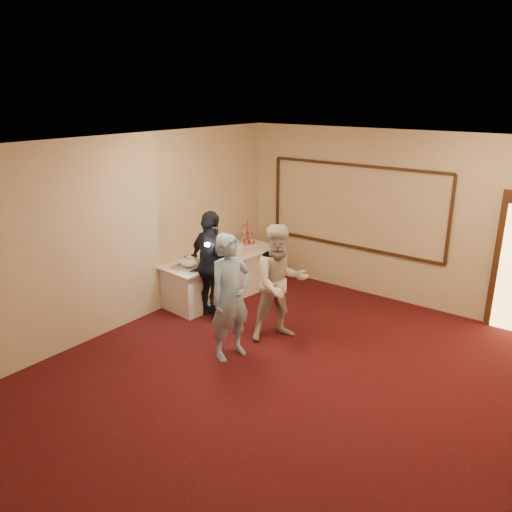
{
  "coord_description": "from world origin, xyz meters",
  "views": [
    {
      "loc": [
        3.12,
        -4.67,
        3.59
      ],
      "look_at": [
        -1.33,
        1.21,
        1.15
      ],
      "focal_mm": 35.0,
      "sensor_mm": 36.0,
      "label": 1
    }
  ],
  "objects_px": {
    "plate_stack_a": "(221,250)",
    "guest": "(212,265)",
    "pavlova_tray": "(190,263)",
    "woman": "(280,283)",
    "buffet_table": "(222,275)",
    "plate_stack_b": "(238,248)",
    "cupcake_stand": "(247,234)",
    "tart": "(212,261)",
    "man": "(230,297)"
  },
  "relations": [
    {
      "from": "cupcake_stand",
      "to": "woman",
      "type": "bearing_deg",
      "value": -40.84
    },
    {
      "from": "pavlova_tray",
      "to": "guest",
      "type": "bearing_deg",
      "value": 5.49
    },
    {
      "from": "plate_stack_a",
      "to": "guest",
      "type": "height_order",
      "value": "guest"
    },
    {
      "from": "tart",
      "to": "buffet_table",
      "type": "bearing_deg",
      "value": 107.48
    },
    {
      "from": "man",
      "to": "guest",
      "type": "height_order",
      "value": "guest"
    },
    {
      "from": "plate_stack_a",
      "to": "man",
      "type": "distance_m",
      "value": 2.33
    },
    {
      "from": "plate_stack_a",
      "to": "guest",
      "type": "distance_m",
      "value": 1.01
    },
    {
      "from": "tart",
      "to": "woman",
      "type": "distance_m",
      "value": 1.72
    },
    {
      "from": "pavlova_tray",
      "to": "plate_stack_b",
      "type": "relative_size",
      "value": 2.98
    },
    {
      "from": "tart",
      "to": "man",
      "type": "relative_size",
      "value": 0.17
    },
    {
      "from": "pavlova_tray",
      "to": "plate_stack_a",
      "type": "relative_size",
      "value": 3.22
    },
    {
      "from": "man",
      "to": "guest",
      "type": "distance_m",
      "value": 1.35
    },
    {
      "from": "plate_stack_a",
      "to": "plate_stack_b",
      "type": "distance_m",
      "value": 0.33
    },
    {
      "from": "buffet_table",
      "to": "woman",
      "type": "distance_m",
      "value": 2.0
    },
    {
      "from": "woman",
      "to": "plate_stack_b",
      "type": "bearing_deg",
      "value": 91.45
    },
    {
      "from": "cupcake_stand",
      "to": "guest",
      "type": "distance_m",
      "value": 1.83
    },
    {
      "from": "pavlova_tray",
      "to": "woman",
      "type": "relative_size",
      "value": 0.33
    },
    {
      "from": "man",
      "to": "guest",
      "type": "relative_size",
      "value": 1.0
    },
    {
      "from": "plate_stack_a",
      "to": "tart",
      "type": "height_order",
      "value": "plate_stack_a"
    },
    {
      "from": "buffet_table",
      "to": "guest",
      "type": "distance_m",
      "value": 1.06
    },
    {
      "from": "cupcake_stand",
      "to": "man",
      "type": "height_order",
      "value": "man"
    },
    {
      "from": "tart",
      "to": "guest",
      "type": "bearing_deg",
      "value": -48.6
    },
    {
      "from": "cupcake_stand",
      "to": "tart",
      "type": "relative_size",
      "value": 1.61
    },
    {
      "from": "buffet_table",
      "to": "plate_stack_a",
      "type": "xyz_separation_m",
      "value": [
        -0.06,
        0.07,
        0.46
      ]
    },
    {
      "from": "plate_stack_a",
      "to": "buffet_table",
      "type": "bearing_deg",
      "value": -46.22
    },
    {
      "from": "cupcake_stand",
      "to": "plate_stack_a",
      "type": "height_order",
      "value": "cupcake_stand"
    },
    {
      "from": "plate_stack_a",
      "to": "guest",
      "type": "bearing_deg",
      "value": -57.42
    },
    {
      "from": "pavlova_tray",
      "to": "plate_stack_b",
      "type": "distance_m",
      "value": 1.16
    },
    {
      "from": "cupcake_stand",
      "to": "plate_stack_b",
      "type": "xyz_separation_m",
      "value": [
        0.26,
        -0.61,
        -0.09
      ]
    },
    {
      "from": "man",
      "to": "guest",
      "type": "bearing_deg",
      "value": 66.18
    },
    {
      "from": "plate_stack_a",
      "to": "guest",
      "type": "xyz_separation_m",
      "value": [
        0.55,
        -0.85,
        0.06
      ]
    },
    {
      "from": "pavlova_tray",
      "to": "woman",
      "type": "distance_m",
      "value": 1.75
    },
    {
      "from": "pavlova_tray",
      "to": "plate_stack_b",
      "type": "xyz_separation_m",
      "value": [
        0.09,
        1.16,
        -0.01
      ]
    },
    {
      "from": "plate_stack_b",
      "to": "tart",
      "type": "distance_m",
      "value": 0.71
    },
    {
      "from": "plate_stack_a",
      "to": "man",
      "type": "height_order",
      "value": "man"
    },
    {
      "from": "buffet_table",
      "to": "man",
      "type": "xyz_separation_m",
      "value": [
        1.56,
        -1.6,
        0.51
      ]
    },
    {
      "from": "pavlova_tray",
      "to": "woman",
      "type": "xyz_separation_m",
      "value": [
        1.75,
        0.1,
        0.03
      ]
    },
    {
      "from": "pavlova_tray",
      "to": "plate_stack_a",
      "type": "distance_m",
      "value": 0.9
    },
    {
      "from": "cupcake_stand",
      "to": "guest",
      "type": "xyz_separation_m",
      "value": [
        0.62,
        -1.72,
        -0.04
      ]
    },
    {
      "from": "cupcake_stand",
      "to": "plate_stack_a",
      "type": "distance_m",
      "value": 0.88
    },
    {
      "from": "plate_stack_a",
      "to": "plate_stack_b",
      "type": "xyz_separation_m",
      "value": [
        0.19,
        0.26,
        0.01
      ]
    },
    {
      "from": "cupcake_stand",
      "to": "guest",
      "type": "height_order",
      "value": "guest"
    },
    {
      "from": "tart",
      "to": "plate_stack_b",
      "type": "bearing_deg",
      "value": 89.07
    },
    {
      "from": "plate_stack_b",
      "to": "guest",
      "type": "distance_m",
      "value": 1.17
    },
    {
      "from": "plate_stack_b",
      "to": "man",
      "type": "height_order",
      "value": "man"
    },
    {
      "from": "pavlova_tray",
      "to": "tart",
      "type": "distance_m",
      "value": 0.47
    },
    {
      "from": "man",
      "to": "tart",
      "type": "bearing_deg",
      "value": 62.84
    },
    {
      "from": "woman",
      "to": "tart",
      "type": "bearing_deg",
      "value": 111.93
    },
    {
      "from": "pavlova_tray",
      "to": "cupcake_stand",
      "type": "bearing_deg",
      "value": 95.76
    },
    {
      "from": "buffet_table",
      "to": "plate_stack_b",
      "type": "height_order",
      "value": "plate_stack_b"
    }
  ]
}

